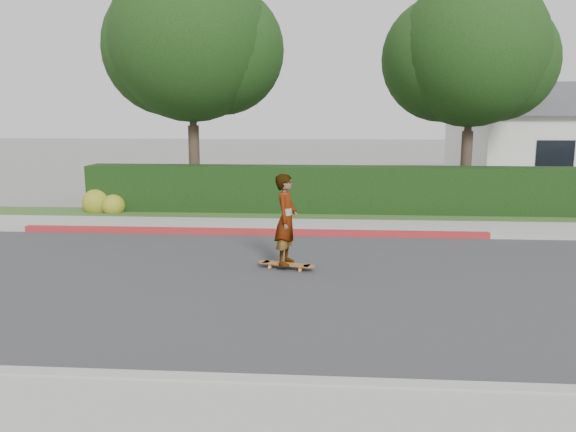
% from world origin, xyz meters
% --- Properties ---
extents(ground, '(120.00, 120.00, 0.00)m').
position_xyz_m(ground, '(0.00, 0.00, 0.00)').
color(ground, slate).
rests_on(ground, ground).
extents(road, '(60.00, 8.00, 0.01)m').
position_xyz_m(road, '(0.00, 0.00, 0.01)').
color(road, '#2D2D30').
rests_on(road, ground).
extents(curb_far, '(60.00, 0.20, 0.15)m').
position_xyz_m(curb_far, '(0.00, 4.10, 0.07)').
color(curb_far, '#9E9E99').
rests_on(curb_far, ground).
extents(curb_red_section, '(12.00, 0.21, 0.15)m').
position_xyz_m(curb_red_section, '(-5.00, 4.10, 0.08)').
color(curb_red_section, maroon).
rests_on(curb_red_section, ground).
extents(sidewalk_far, '(60.00, 1.60, 0.12)m').
position_xyz_m(sidewalk_far, '(0.00, 5.00, 0.06)').
color(sidewalk_far, gray).
rests_on(sidewalk_far, ground).
extents(planting_strip, '(60.00, 1.60, 0.10)m').
position_xyz_m(planting_strip, '(0.00, 6.60, 0.05)').
color(planting_strip, '#2D4C1E').
rests_on(planting_strip, ground).
extents(hedge, '(15.00, 1.00, 1.50)m').
position_xyz_m(hedge, '(-3.00, 7.20, 0.75)').
color(hedge, black).
rests_on(hedge, ground).
extents(flowering_shrub, '(1.40, 1.00, 0.90)m').
position_xyz_m(flowering_shrub, '(-10.01, 6.74, 0.33)').
color(flowering_shrub, '#2D4C19').
rests_on(flowering_shrub, ground).
extents(tree_left, '(5.99, 5.21, 8.00)m').
position_xyz_m(tree_left, '(-7.51, 8.69, 5.26)').
color(tree_left, '#33261C').
rests_on(tree_left, ground).
extents(tree_center, '(5.66, 4.84, 7.44)m').
position_xyz_m(tree_center, '(1.49, 9.19, 4.90)').
color(tree_center, '#33261C').
rests_on(tree_center, ground).
extents(skateboard, '(1.21, 0.55, 0.11)m').
position_xyz_m(skateboard, '(-3.86, 0.90, 0.10)').
color(skateboard, orange).
rests_on(skateboard, ground).
extents(skateboarder, '(0.55, 0.73, 1.80)m').
position_xyz_m(skateboarder, '(-3.86, 0.90, 1.02)').
color(skateboarder, white).
rests_on(skateboarder, skateboard).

